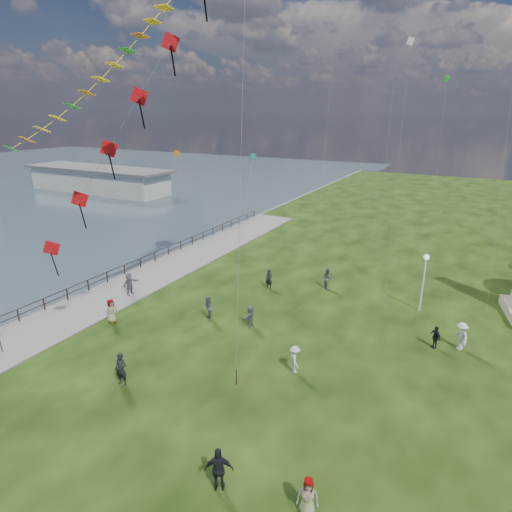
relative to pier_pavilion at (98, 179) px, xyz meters
The scene contains 17 objects.
waterfront 49.44m from the pier_pavilion, 41.92° to the right, with size 200.00×200.00×1.51m.
pier_pavilion is the anchor object (origin of this frame).
lamppost 64.80m from the pier_pavilion, 22.76° to the right, with size 0.40×0.40×4.33m.
person_0 63.01m from the pier_pavilion, 41.60° to the right, with size 0.67×0.44×1.85m, color black.
person_1 57.73m from the pier_pavilion, 35.53° to the right, with size 0.85×0.52×1.75m, color #595960.
person_2 65.77m from the pier_pavilion, 33.63° to the right, with size 1.02×0.53×1.58m, color silver.
person_3 71.31m from the pier_pavilion, 39.13° to the right, with size 1.11×0.57×1.90m, color black.
person_4 73.62m from the pier_pavilion, 37.13° to the right, with size 0.80×0.49×1.63m, color #595960.
person_5 51.24m from the pier_pavilion, 40.06° to the right, with size 1.64×0.71×1.76m, color #595960.
person_6 55.10m from the pier_pavilion, 28.89° to the right, with size 0.60×0.39×1.64m, color black.
person_7 57.76m from the pier_pavilion, 24.82° to the right, with size 0.84×0.52×1.73m, color #595960.
person_8 69.29m from the pier_pavilion, 25.19° to the right, with size 1.14×0.59×1.77m, color silver.
person_9 68.25m from the pier_pavilion, 26.07° to the right, with size 0.86×0.44×1.46m, color black.
person_10 55.48m from the pier_pavilion, 41.78° to the right, with size 0.83×0.51×1.71m, color #595960.
person_11 59.94m from the pier_pavilion, 33.42° to the right, with size 1.40×0.60×1.51m, color #595960.
red_kite_train 59.02m from the pier_pavilion, 40.14° to the right, with size 9.77×9.35×20.58m.
small_kites 58.66m from the pier_pavilion, 19.41° to the right, with size 31.80×15.29×25.67m.
Camera 1 is at (10.56, -13.54, 13.87)m, focal length 30.00 mm.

